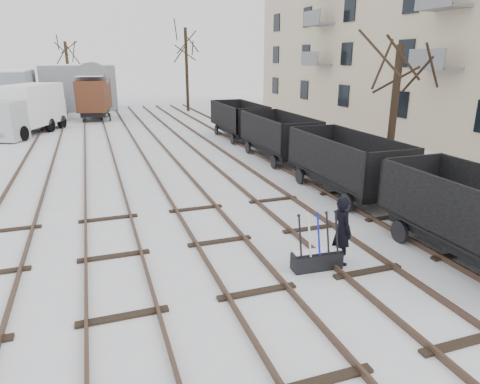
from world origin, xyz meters
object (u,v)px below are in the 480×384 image
object	(u,v)px
ground_frame	(317,259)
panel_van	(54,107)
box_van_wagon	(94,94)
worker	(342,231)
lorry	(26,109)

from	to	relation	value
ground_frame	panel_van	bearing A→B (deg)	107.20
box_van_wagon	ground_frame	bearing A→B (deg)	-72.16
worker	box_van_wagon	size ratio (longest dim) A/B	0.35
worker	lorry	world-z (taller)	lorry
box_van_wagon	lorry	size ratio (longest dim) A/B	0.67
ground_frame	lorry	world-z (taller)	lorry
box_van_wagon	panel_van	world-z (taller)	box_van_wagon
worker	panel_van	xyz separation A→B (m)	(-8.86, 32.73, 0.08)
lorry	ground_frame	bearing A→B (deg)	-45.49
box_van_wagon	lorry	distance (m)	7.93
worker	panel_van	bearing A→B (deg)	12.38
box_van_wagon	panel_van	bearing A→B (deg)	159.42
lorry	box_van_wagon	bearing A→B (deg)	77.47
lorry	panel_van	distance (m)	8.51
ground_frame	worker	bearing A→B (deg)	10.92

